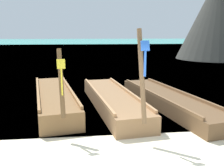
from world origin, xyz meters
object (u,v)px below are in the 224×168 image
object	(u,v)px
longtail_boat_blue_ribbon	(112,100)
longtail_boat_red_ribbon	(168,100)
longtail_boat_yellow_ribbon	(54,98)
karst_rock	(219,18)

from	to	relation	value
longtail_boat_blue_ribbon	longtail_boat_red_ribbon	distance (m)	2.10
longtail_boat_yellow_ribbon	karst_rock	world-z (taller)	karst_rock
longtail_boat_blue_ribbon	karst_rock	world-z (taller)	karst_rock
longtail_boat_blue_ribbon	longtail_boat_red_ribbon	xyz separation A→B (m)	(2.09, -0.16, -0.04)
longtail_boat_yellow_ribbon	longtail_boat_red_ribbon	bearing A→B (deg)	-7.37
longtail_boat_red_ribbon	karst_rock	distance (m)	20.98
longtail_boat_yellow_ribbon	longtail_boat_blue_ribbon	xyz separation A→B (m)	(2.17, -0.39, -0.02)
longtail_boat_blue_ribbon	karst_rock	size ratio (longest dim) A/B	0.66
longtail_boat_yellow_ribbon	longtail_boat_blue_ribbon	distance (m)	2.20
longtail_boat_yellow_ribbon	longtail_boat_red_ribbon	xyz separation A→B (m)	(4.26, -0.55, -0.06)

